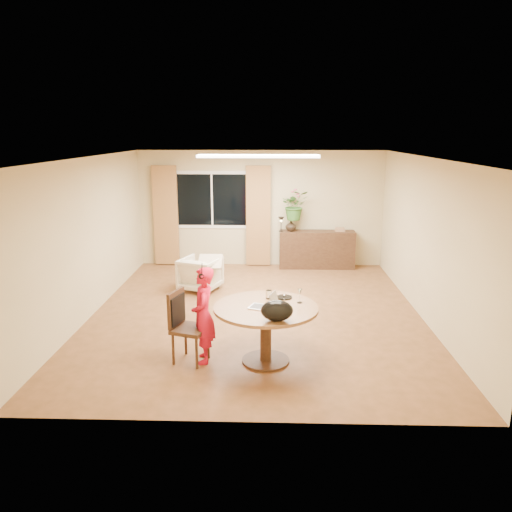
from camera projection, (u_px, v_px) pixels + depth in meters
The scene contains 24 objects.
floor at pixel (256, 314), 8.44m from camera, with size 6.50×6.50×0.00m, color brown.
ceiling at pixel (256, 157), 7.81m from camera, with size 6.50×6.50×0.00m, color white.
wall_back at pixel (261, 209), 11.27m from camera, with size 5.50×5.50×0.00m, color tan.
wall_left at pixel (89, 237), 8.21m from camera, with size 6.50×6.50×0.00m, color tan.
wall_right at pixel (426, 240), 8.04m from camera, with size 6.50×6.50×0.00m, color tan.
window at pixel (212, 200), 11.24m from camera, with size 1.70×0.03×1.30m.
curtain_left at pixel (166, 216), 11.29m from camera, with size 0.55×0.08×2.25m, color olive.
curtain_right at pixel (258, 216), 11.22m from camera, with size 0.55×0.08×2.25m, color olive.
ceiling_panel at pixel (258, 156), 8.98m from camera, with size 2.20×0.35×0.05m, color white.
dining_table at pixel (266, 318), 6.53m from camera, with size 1.37×1.37×0.78m.
dining_chair at pixel (190, 327), 6.58m from camera, with size 0.47×0.42×0.97m, color #311B10, non-canonical shape.
child at pixel (203, 315), 6.56m from camera, with size 0.31×0.47×1.29m, color #BA290E.
laptop at pixel (263, 299), 6.41m from camera, with size 0.35×0.23×0.23m, color #B7B7BC, non-canonical shape.
tumbler at pixel (269, 294), 6.79m from camera, with size 0.08×0.08×0.12m, color white, non-canonical shape.
wine_glass at pixel (300, 296), 6.61m from camera, with size 0.07×0.07×0.20m, color white, non-canonical shape.
pot_lid at pixel (284, 297), 6.82m from camera, with size 0.22×0.22×0.04m, color white, non-canonical shape.
handbag at pixel (277, 311), 5.96m from camera, with size 0.39×0.23×0.26m, color black, non-canonical shape.
armchair at pixel (200, 274), 9.63m from camera, with size 0.69×0.71×0.65m, color beige.
throw at pixel (210, 258), 9.50m from camera, with size 0.45×0.55×0.03m, color beige, non-canonical shape.
sideboard at pixel (317, 249), 11.21m from camera, with size 1.68×0.41×0.84m, color #311B10.
vase at pixel (291, 226), 11.10m from camera, with size 0.24×0.24×0.25m, color black.
bouquet at pixel (295, 205), 10.99m from camera, with size 0.59×0.51×0.66m, color #396D29.
book_stack at pixel (340, 229), 11.09m from camera, with size 0.21×0.16×0.09m, color brown, non-canonical shape.
desk_lamp at pixel (281, 224), 11.05m from camera, with size 0.14×0.14×0.34m, color black, non-canonical shape.
Camera 1 is at (0.26, -7.95, 2.99)m, focal length 35.00 mm.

